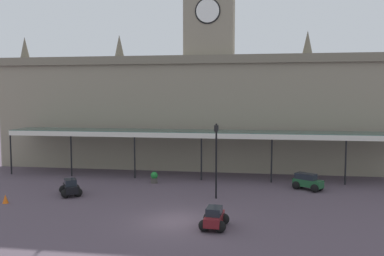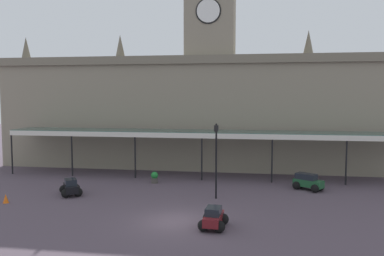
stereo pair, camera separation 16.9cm
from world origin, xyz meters
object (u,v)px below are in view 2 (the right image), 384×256
at_px(car_green_estate, 308,183).
at_px(traffic_cone, 6,199).
at_px(car_maroon_sedan, 214,219).
at_px(planter_near_kerb, 155,177).
at_px(victorian_lamppost, 216,153).
at_px(car_black_sedan, 71,188).

relative_size(car_green_estate, traffic_cone, 3.96).
xyz_separation_m(car_maroon_sedan, traffic_cone, (-14.62, 2.90, -0.20)).
relative_size(traffic_cone, planter_near_kerb, 0.64).
distance_m(car_maroon_sedan, victorian_lamppost, 6.92).
distance_m(car_green_estate, traffic_cone, 22.18).
xyz_separation_m(car_green_estate, victorian_lamppost, (-6.86, -3.67, 2.76)).
bearing_deg(car_green_estate, car_maroon_sedan, -122.75).
relative_size(car_green_estate, victorian_lamppost, 0.45).
distance_m(car_black_sedan, victorian_lamppost, 11.13).
bearing_deg(car_maroon_sedan, traffic_cone, 168.76).
relative_size(car_maroon_sedan, traffic_cone, 3.45).
relative_size(victorian_lamppost, traffic_cone, 8.83).
bearing_deg(traffic_cone, car_green_estate, 18.56).
height_order(traffic_cone, planter_near_kerb, planter_near_kerb).
bearing_deg(car_black_sedan, victorian_lamppost, 3.45).
height_order(victorian_lamppost, traffic_cone, victorian_lamppost).
bearing_deg(car_green_estate, traffic_cone, -161.44).
xyz_separation_m(victorian_lamppost, traffic_cone, (-14.17, -3.39, -3.02)).
bearing_deg(car_maroon_sedan, car_black_sedan, 153.23).
bearing_deg(car_black_sedan, planter_near_kerb, 43.07).
relative_size(car_green_estate, car_black_sedan, 1.08).
xyz_separation_m(traffic_cone, planter_near_kerb, (8.59, 7.57, 0.18)).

